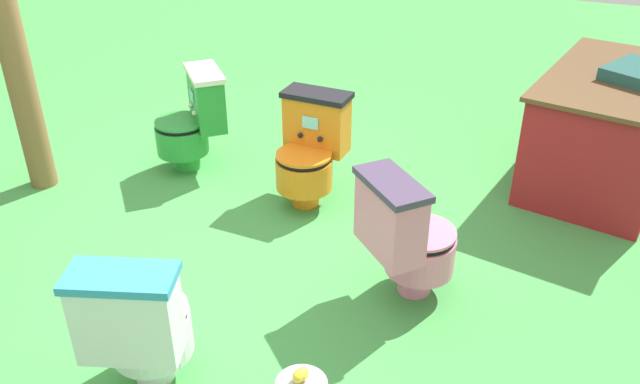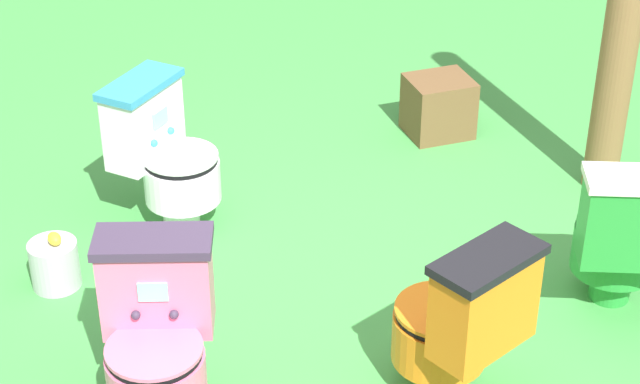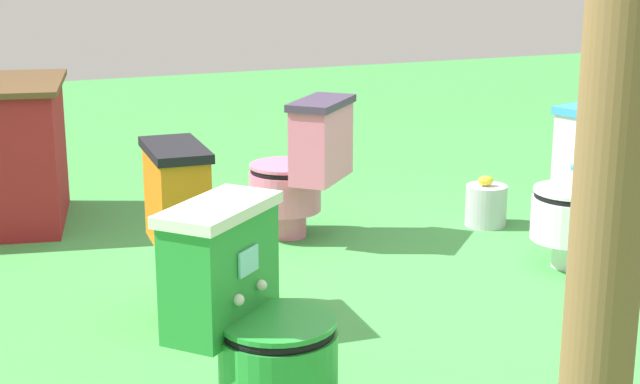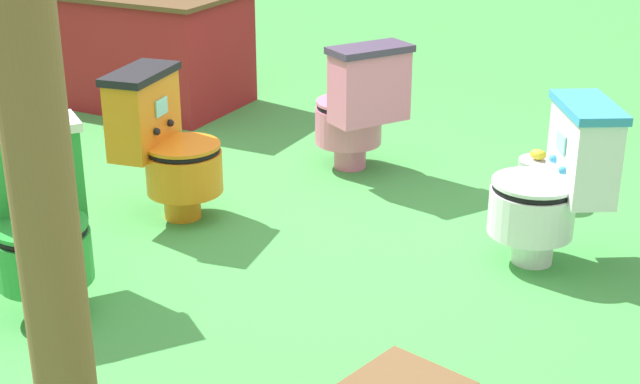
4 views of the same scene
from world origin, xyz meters
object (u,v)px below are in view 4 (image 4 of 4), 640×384
object	(u,v)px
toilet_green	(36,218)
wooden_post	(37,149)
toilet_pink	(358,107)
toilet_orange	(166,144)
vendor_table	(137,45)
toilet_white	(555,183)
lemon_bucket	(539,179)

from	to	relation	value
toilet_green	wooden_post	bearing A→B (deg)	83.73
toilet_pink	toilet_green	xyz separation A→B (m)	(-0.85, -1.81, 0.00)
toilet_green	toilet_orange	bearing A→B (deg)	-139.02
vendor_table	toilet_orange	bearing A→B (deg)	-60.06
toilet_orange	wooden_post	size ratio (longest dim) A/B	0.36
toilet_orange	wooden_post	world-z (taller)	wooden_post
toilet_green	toilet_white	bearing A→B (deg)	163.66
vendor_table	wooden_post	distance (m)	3.96
toilet_orange	toilet_pink	size ratio (longest dim) A/B	1.00
vendor_table	lemon_bucket	size ratio (longest dim) A/B	5.80
toilet_pink	lemon_bucket	size ratio (longest dim) A/B	2.63
toilet_pink	wooden_post	bearing A→B (deg)	-141.71
toilet_orange	toilet_green	xyz separation A→B (m)	(-0.12, -0.95, 0.00)
toilet_orange	toilet_white	xyz separation A→B (m)	(1.82, -0.02, 0.00)
toilet_pink	lemon_bucket	xyz separation A→B (m)	(0.99, -0.16, -0.25)
vendor_table	lemon_bucket	distance (m)	2.98
toilet_pink	toilet_orange	bearing A→B (deg)	-177.57
toilet_green	vendor_table	size ratio (longest dim) A/B	0.45
toilet_pink	lemon_bucket	bearing A→B (deg)	-56.18
toilet_white	lemon_bucket	size ratio (longest dim) A/B	2.63
toilet_green	wooden_post	size ratio (longest dim) A/B	0.36
toilet_orange	vendor_table	xyz separation A→B (m)	(-1.03, 1.78, 0.02)
toilet_orange	wooden_post	distance (m)	1.99
toilet_green	lemon_bucket	size ratio (longest dim) A/B	2.63
toilet_orange	toilet_green	distance (m)	0.96
vendor_table	wooden_post	xyz separation A→B (m)	(1.54, -3.60, 0.61)
toilet_pink	toilet_white	size ratio (longest dim) A/B	1.00
toilet_pink	vendor_table	distance (m)	2.00
toilet_white	wooden_post	size ratio (longest dim) A/B	0.36
toilet_orange	lemon_bucket	distance (m)	1.88
toilet_green	lemon_bucket	xyz separation A→B (m)	(1.85, 1.64, -0.25)
wooden_post	lemon_bucket	size ratio (longest dim) A/B	7.29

